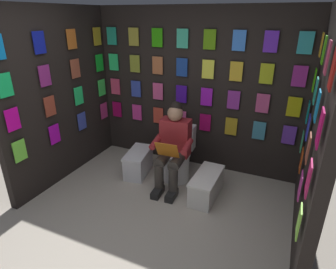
% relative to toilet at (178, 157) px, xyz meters
% --- Properties ---
extents(ground_plane, '(30.00, 30.00, 0.00)m').
position_rel_toilet_xyz_m(ground_plane, '(-0.05, 1.55, -0.33)').
color(ground_plane, '#B2A899').
extents(display_wall_back, '(3.25, 0.14, 2.37)m').
position_rel_toilet_xyz_m(display_wall_back, '(-0.05, -0.55, 0.86)').
color(display_wall_back, black).
rests_on(display_wall_back, ground).
extents(display_wall_left, '(0.14, 2.06, 2.37)m').
position_rel_toilet_xyz_m(display_wall_left, '(-1.67, 0.52, 0.86)').
color(display_wall_left, black).
rests_on(display_wall_left, ground).
extents(display_wall_right, '(0.14, 2.06, 2.37)m').
position_rel_toilet_xyz_m(display_wall_right, '(1.57, 0.52, 0.86)').
color(display_wall_right, black).
rests_on(display_wall_right, ground).
extents(toilet, '(0.42, 0.57, 0.77)m').
position_rel_toilet_xyz_m(toilet, '(0.00, 0.00, 0.00)').
color(toilet, white).
rests_on(toilet, ground).
extents(person_reading, '(0.54, 0.70, 1.19)m').
position_rel_toilet_xyz_m(person_reading, '(-0.01, 0.23, 0.27)').
color(person_reading, maroon).
rests_on(person_reading, ground).
extents(comic_longbox_near, '(0.40, 0.64, 0.36)m').
position_rel_toilet_xyz_m(comic_longbox_near, '(0.58, 0.15, -0.14)').
color(comic_longbox_near, silver).
rests_on(comic_longbox_near, ground).
extents(comic_longbox_far, '(0.31, 0.69, 0.33)m').
position_rel_toilet_xyz_m(comic_longbox_far, '(-0.54, 0.32, -0.16)').
color(comic_longbox_far, white).
rests_on(comic_longbox_far, ground).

